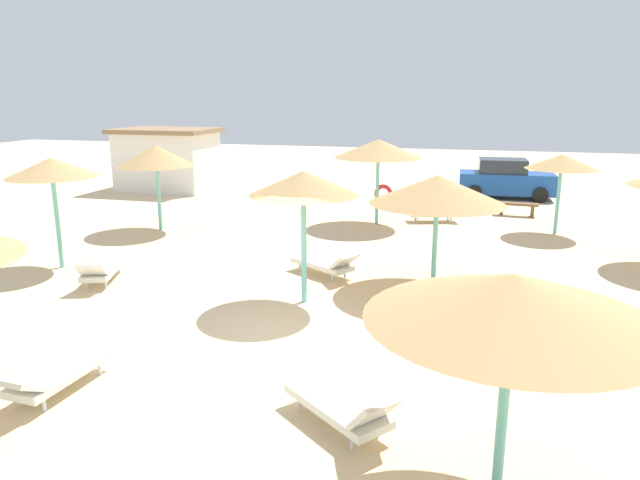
% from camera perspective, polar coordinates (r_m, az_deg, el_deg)
% --- Properties ---
extents(ground_plane, '(80.00, 80.00, 0.00)m').
position_cam_1_polar(ground_plane, '(11.15, -4.10, -9.65)').
color(ground_plane, beige).
extents(parasol_1, '(2.33, 2.33, 2.91)m').
position_cam_1_polar(parasol_1, '(12.38, -1.63, 5.50)').
color(parasol_1, '#6BC6BC').
rests_on(parasol_1, ground).
extents(parasol_2, '(2.27, 2.27, 2.91)m').
position_cam_1_polar(parasol_2, '(16.49, -24.74, 6.39)').
color(parasol_2, '#6BC6BC').
rests_on(parasol_2, ground).
extents(parasol_3, '(3.08, 3.08, 2.71)m').
position_cam_1_polar(parasol_3, '(6.34, 18.26, -5.39)').
color(parasol_3, '#6BC6BC').
rests_on(parasol_3, ground).
extents(parasol_5, '(3.05, 3.05, 2.97)m').
position_cam_1_polar(parasol_5, '(20.35, 5.72, 8.82)').
color(parasol_5, '#6BC6BC').
rests_on(parasol_5, ground).
extents(parasol_6, '(3.13, 3.13, 2.68)m').
position_cam_1_polar(parasol_6, '(13.68, 11.40, 4.84)').
color(parasol_6, '#6BC6BC').
rests_on(parasol_6, ground).
extents(parasol_8, '(2.27, 2.27, 2.61)m').
position_cam_1_polar(parasol_8, '(20.38, 22.53, 7.04)').
color(parasol_8, '#6BC6BC').
rests_on(parasol_8, ground).
extents(parasol_9, '(2.55, 2.55, 2.86)m').
position_cam_1_polar(parasol_9, '(20.11, -15.71, 7.92)').
color(parasol_9, '#6BC6BC').
rests_on(parasol_9, ground).
extents(lounger_1, '(1.95, 1.52, 0.72)m').
position_cam_1_polar(lounger_1, '(14.74, 0.56, -2.32)').
color(lounger_1, silver).
rests_on(lounger_1, ground).
extents(lounger_2, '(1.22, 2.00, 0.71)m').
position_cam_1_polar(lounger_2, '(15.18, -20.58, -2.76)').
color(lounger_2, silver).
rests_on(lounger_2, ground).
extents(lounger_3, '(1.86, 1.66, 0.78)m').
position_cam_1_polar(lounger_3, '(8.32, 2.27, -15.94)').
color(lounger_3, silver).
rests_on(lounger_3, ground).
extents(lounger_4, '(0.76, 1.95, 0.64)m').
position_cam_1_polar(lounger_4, '(10.02, -24.55, -11.89)').
color(lounger_4, silver).
rests_on(lounger_4, ground).
extents(lounger_5, '(2.02, 1.18, 0.63)m').
position_cam_1_polar(lounger_5, '(21.40, 11.36, 2.57)').
color(lounger_5, silver).
rests_on(lounger_5, ground).
extents(bench_0, '(1.52, 0.50, 0.49)m').
position_cam_1_polar(bench_0, '(23.25, 18.70, 3.10)').
color(bench_0, brown).
rests_on(bench_0, ground).
extents(parked_car, '(4.07, 2.11, 1.72)m').
position_cam_1_polar(parked_car, '(27.04, 17.63, 5.66)').
color(parked_car, '#194C9E').
rests_on(parked_car, ground).
extents(beach_cabana, '(4.58, 3.28, 2.90)m').
position_cam_1_polar(beach_cabana, '(28.90, -14.68, 7.66)').
color(beach_cabana, white).
rests_on(beach_cabana, ground).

